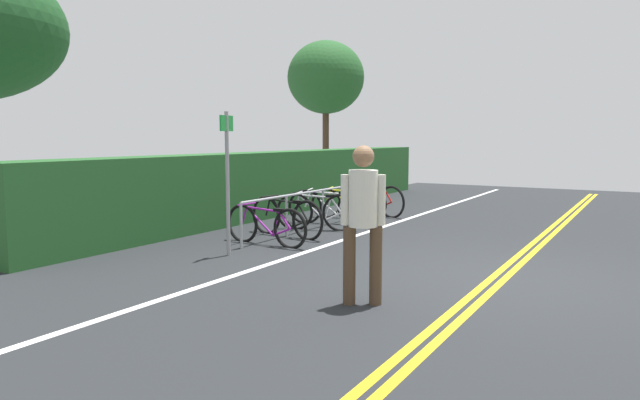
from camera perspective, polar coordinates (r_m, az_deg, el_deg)
ground_plane at (r=7.95m, az=17.63°, el=-7.58°), size 28.40×13.24×0.05m
centre_line_yellow_inner at (r=7.93m, az=18.20°, el=-7.44°), size 25.56×0.10×0.00m
centre_line_yellow_outer at (r=7.96m, az=17.07°, el=-7.35°), size 25.56×0.10×0.00m
bike_lane_stripe_white at (r=9.12m, az=-1.67°, el=-5.33°), size 25.56×0.12×0.00m
bike_rack at (r=11.66m, az=0.30°, el=0.12°), size 5.41×0.05×0.79m
bicycle_0 at (r=9.81m, az=-5.48°, el=-2.55°), size 0.46×1.76×0.72m
bicycle_1 at (r=10.59m, az=-3.41°, el=-1.73°), size 0.48×1.80×0.77m
bicycle_2 at (r=11.30m, az=-0.22°, el=-1.17°), size 0.64×1.65×0.79m
bicycle_3 at (r=12.12m, az=1.01°, el=-0.69°), size 0.68×1.76×0.77m
bicycle_4 at (r=12.95m, az=2.91°, el=-0.33°), size 0.63×1.70×0.73m
bicycle_5 at (r=13.51m, az=5.45°, el=0.03°), size 0.63×1.80×0.78m
pedestrian at (r=6.21m, az=4.34°, el=-1.35°), size 0.32×0.44×1.76m
sign_post_near at (r=8.87m, az=-9.31°, el=3.03°), size 0.36×0.09×2.24m
hedge_backdrop at (r=14.00m, az=-3.86°, el=1.84°), size 14.36×0.90×1.50m
tree_mid at (r=19.62m, az=0.59°, el=12.18°), size 2.60×2.60×5.08m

